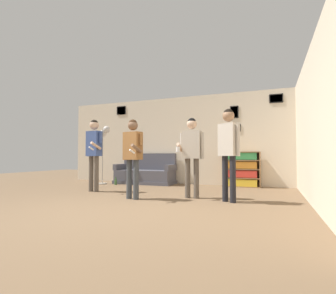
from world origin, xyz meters
name	(u,v)px	position (x,y,z in m)	size (l,w,h in m)	color
ground_plane	(105,211)	(0.00, 0.00, 0.00)	(20.00, 20.00, 0.00)	brown
wall_back	(188,140)	(0.00, 4.34, 1.36)	(8.42, 0.08, 2.70)	beige
wall_right	(308,130)	(3.04, 2.16, 1.35)	(0.06, 6.71, 2.70)	beige
couch	(146,174)	(-1.25, 3.93, 0.30)	(1.85, 0.80, 0.94)	#4C4C56
bookshelf	(242,169)	(1.63, 4.12, 0.48)	(0.97, 0.30, 0.97)	olive
floor_lamp	(103,137)	(-2.42, 3.31, 1.43)	(0.43, 0.46, 1.77)	#ADA89E
person_player_foreground_left	(94,147)	(-1.59, 1.80, 1.07)	(0.49, 0.52, 1.73)	brown
person_player_foreground_center	(133,150)	(-0.18, 1.18, 0.96)	(0.49, 0.51, 1.58)	#3D4247
person_watcher_holding_cup	(192,149)	(0.88, 1.72, 0.99)	(0.50, 0.42, 1.63)	brown
person_spectator_near_bookshelf	(229,144)	(1.65, 1.53, 1.07)	(0.44, 0.36, 1.73)	black
bottle_on_floor	(116,182)	(-1.93, 3.29, 0.09)	(0.08, 0.08, 0.23)	#3D6638
drinking_cup	(235,150)	(1.44, 4.12, 1.03)	(0.08, 0.08, 0.12)	yellow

